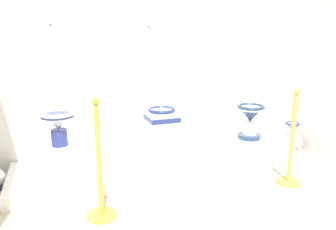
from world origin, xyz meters
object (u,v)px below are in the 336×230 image
Objects in this scene: plinth_block_central_ornate at (249,143)px; decorative_vase_corner at (291,140)px; stanchion_post_near_right at (291,155)px; info_placard_first at (54,29)px; antique_toilet_tall_cobalt at (162,124)px; plinth_block_slender_white at (61,161)px; antique_toilet_central_ornate at (250,117)px; stanchion_post_near_left at (100,182)px; antique_toilet_slender_white at (58,125)px; plinth_block_tall_cobalt at (162,150)px; info_placard_second at (152,31)px.

plinth_block_central_ornate is 0.83× the size of decorative_vase_corner.
info_placard_first is at bearing 150.26° from stanchion_post_near_right.
plinth_block_central_ornate is at bearing 89.77° from stanchion_post_near_right.
plinth_block_slender_white is at bearing -179.79° from antique_toilet_tall_cobalt.
plinth_block_slender_white is 0.92× the size of antique_toilet_central_ornate.
plinth_block_slender_white is at bearing 178.37° from antique_toilet_central_ornate.
info_placard_first is (-2.13, 0.48, 1.34)m from plinth_block_central_ornate.
info_placard_first is 1.74m from stanchion_post_near_left.
info_placard_first is at bearing 101.44° from stanchion_post_near_left.
stanchion_post_near_left is (-1.89, -0.73, 0.11)m from plinth_block_central_ornate.
decorative_vase_corner is at bearing -0.95° from plinth_block_slender_white.
antique_toilet_central_ornate is at bearing -178.66° from decorative_vase_corner.
antique_toilet_central_ornate is 2.03m from stanchion_post_near_left.
plinth_block_tall_cobalt is at bearing 0.21° from antique_toilet_slender_white.
plinth_block_tall_cobalt is 1.37m from info_placard_second.
stanchion_post_near_left is at bearing -158.94° from antique_toilet_central_ornate.
info_placard_second is 0.34× the size of decorative_vase_corner.
antique_toilet_central_ornate is (1.09, -0.07, 0.30)m from plinth_block_tall_cobalt.
info_placard_first reaches higher than antique_toilet_tall_cobalt.
antique_toilet_central_ornate is at bearing -24.31° from info_placard_second.
stanchion_post_near_left reaches higher than antique_toilet_slender_white.
stanchion_post_near_left is at bearing -163.70° from decorative_vase_corner.
plinth_block_tall_cobalt is 0.37× the size of stanchion_post_near_right.
info_placard_first is at bearing 170.44° from decorative_vase_corner.
stanchion_post_near_right reaches higher than antique_toilet_central_ornate.
antique_toilet_central_ornate is at bearing 89.77° from stanchion_post_near_right.
stanchion_post_near_left is (0.25, -1.21, -1.22)m from info_placard_first.
antique_toilet_tall_cobalt is at bearing 176.56° from antique_toilet_central_ornate.
antique_toilet_slender_white is at bearing 82.87° from plinth_block_slender_white.
antique_toilet_central_ornate is at bearing -1.63° from antique_toilet_slender_white.
stanchion_post_near_right reaches higher than antique_toilet_tall_cobalt.
info_placard_second reaches higher than decorative_vase_corner.
info_placard_second is (0.02, 0.42, 1.01)m from antique_toilet_tall_cobalt.
plinth_block_slender_white is 2.62× the size of info_placard_first.
stanchion_post_near_left reaches higher than decorative_vase_corner.
plinth_block_slender_white is 1.74m from info_placard_second.
stanchion_post_near_left is at bearing -123.97° from info_placard_second.
info_placard_first reaches higher than antique_toilet_central_ornate.
antique_toilet_tall_cobalt reaches higher than plinth_block_slender_white.
stanchion_post_near_left reaches higher than antique_toilet_tall_cobalt.
plinth_block_tall_cobalt is at bearing 176.56° from antique_toilet_central_ornate.
plinth_block_slender_white is 2.88× the size of info_placard_second.
stanchion_post_near_left is at bearing -70.46° from antique_toilet_slender_white.
antique_toilet_tall_cobalt is at bearing 0.21° from plinth_block_slender_white.
plinth_block_slender_white is 0.38× the size of stanchion_post_near_left.
stanchion_post_near_left is at bearing -158.94° from plinth_block_central_ornate.
info_placard_second is 1.90m from stanchion_post_near_left.
stanchion_post_near_left is at bearing -135.01° from antique_toilet_tall_cobalt.
plinth_block_tall_cobalt is 2.75× the size of info_placard_second.
stanchion_post_near_left is at bearing -135.01° from plinth_block_tall_cobalt.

